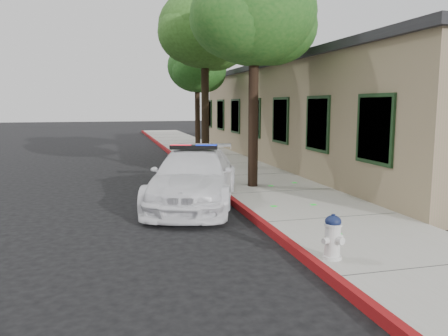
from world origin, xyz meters
TOP-DOWN VIEW (x-y plane):
  - ground at (0.00, 0.00)m, footprint 120.00×120.00m
  - sidewalk at (1.60, 3.00)m, footprint 3.20×60.00m
  - red_curb at (0.06, 3.00)m, footprint 0.14×60.00m
  - clapboard_building at (6.69, 9.00)m, footprint 7.30×20.89m
  - police_car at (-0.90, 2.57)m, footprint 3.39×5.24m
  - fire_hydrant at (0.35, -2.33)m, footprint 0.41×0.36m
  - street_tree_near at (1.12, 3.94)m, footprint 3.80×3.52m
  - street_tree_mid at (0.71, 8.65)m, footprint 3.66×3.53m
  - street_tree_far at (1.26, 12.76)m, footprint 2.86×2.91m

SIDE VIEW (x-z plane):
  - ground at x=0.00m, z-range 0.00..0.00m
  - sidewalk at x=1.60m, z-range 0.00..0.15m
  - red_curb at x=0.06m, z-range 0.00..0.16m
  - fire_hydrant at x=0.35m, z-range 0.15..0.86m
  - police_car at x=-0.90m, z-range -0.06..1.48m
  - clapboard_building at x=6.69m, z-range 0.01..4.25m
  - street_tree_far at x=1.26m, z-range 1.49..6.82m
  - street_tree_near at x=1.12m, z-range 1.73..8.18m
  - street_tree_mid at x=0.71m, z-range 1.85..8.56m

